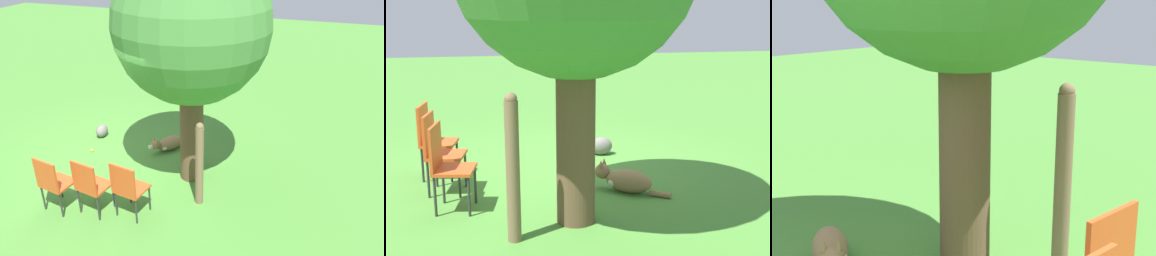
# 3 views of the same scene
# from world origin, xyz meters

# --- Properties ---
(ground_plane) EXTENTS (30.00, 30.00, 0.00)m
(ground_plane) POSITION_xyz_m (0.00, 0.00, 0.00)
(ground_plane) COLOR #478433
(oak_tree) EXTENTS (2.42, 2.42, 3.92)m
(oak_tree) POSITION_xyz_m (-0.06, 1.49, 2.67)
(oak_tree) COLOR brown
(oak_tree) RESTS_ON ground_plane
(dog) EXTENTS (0.87, 0.65, 0.37)m
(dog) POSITION_xyz_m (-0.79, 0.73, 0.15)
(dog) COLOR olive
(dog) RESTS_ON ground_plane
(fence_post) EXTENTS (0.13, 0.13, 1.45)m
(fence_post) POSITION_xyz_m (0.60, 1.85, 0.73)
(fence_post) COLOR brown
(fence_post) RESTS_ON ground_plane
(red_chair_0) EXTENTS (0.49, 0.50, 0.97)m
(red_chair_0) POSITION_xyz_m (1.51, -0.21, 0.56)
(red_chair_0) COLOR #D14C1E
(red_chair_0) RESTS_ON ground_plane
(red_chair_1) EXTENTS (0.49, 0.50, 0.97)m
(red_chair_1) POSITION_xyz_m (1.39, 0.37, 0.56)
(red_chair_1) COLOR #D14C1E
(red_chair_1) RESTS_ON ground_plane
(red_chair_2) EXTENTS (0.49, 0.50, 0.97)m
(red_chair_2) POSITION_xyz_m (1.27, 0.94, 0.56)
(red_chair_2) COLOR #D14C1E
(red_chair_2) RESTS_ON ground_plane
(tennis_ball) EXTENTS (0.07, 0.07, 0.07)m
(tennis_ball) POSITION_xyz_m (-0.21, -0.69, 0.03)
(tennis_ball) COLOR #CCE033
(tennis_ball) RESTS_ON ground_plane
(garden_rock) EXTENTS (0.32, 0.22, 0.27)m
(garden_rock) POSITION_xyz_m (-0.86, -0.83, 0.13)
(garden_rock) COLOR slate
(garden_rock) RESTS_ON ground_plane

